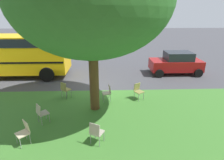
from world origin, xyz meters
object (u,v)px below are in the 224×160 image
Objects in this scene: chair_1 at (108,92)px; chair_2 at (138,90)px; parked_car at (176,63)px; chair_3 at (24,131)px; chair_0 at (65,89)px; chair_5 at (96,132)px; chair_4 at (41,112)px.

chair_1 is 1.00× the size of chair_2.
chair_2 is 0.24× the size of parked_car.
parked_car is (-8.15, -7.61, 0.32)m from chair_3.
chair_0 and chair_3 have the same top height.
parked_car reaches higher than chair_3.
chair_2 and chair_5 have the same top height.
chair_0 is at bearing -64.61° from chair_5.
parked_car is (-5.60, -7.74, 0.32)m from chair_5.
chair_3 is 0.24× the size of parked_car.
chair_2 is (-1.63, -0.15, 0.00)m from chair_1.
parked_car is (-7.95, -6.32, 0.32)m from chair_4.
chair_3 is 2.55m from chair_5.
parked_car reaches higher than chair_4.
chair_4 is 2.75m from chair_5.
chair_0 is 8.39m from parked_car.
chair_4 is at bearing -98.54° from chair_3.
chair_4 is 10.16m from parked_car.
chair_0 is 3.95m from chair_2.
chair_5 is at bearing 177.09° from chair_3.
chair_1 is at bearing -97.66° from chair_5.
chair_4 is at bearing 25.74° from chair_2.
chair_4 is (-0.19, -1.29, 0.00)m from chair_3.
chair_0 is 1.00× the size of chair_3.
chair_5 is (2.09, 3.56, 0.00)m from chair_2.
chair_4 is 0.24× the size of parked_car.
parked_car is at bearing -136.95° from chair_3.
chair_5 is 0.24× the size of parked_car.
chair_3 and chair_5 have the same top height.
chair_0 is 2.35m from chair_1.
chair_5 is at bearing 59.60° from chair_2.
chair_0 is 4.30m from chair_5.
chair_2 is at bearing 175.28° from chair_0.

